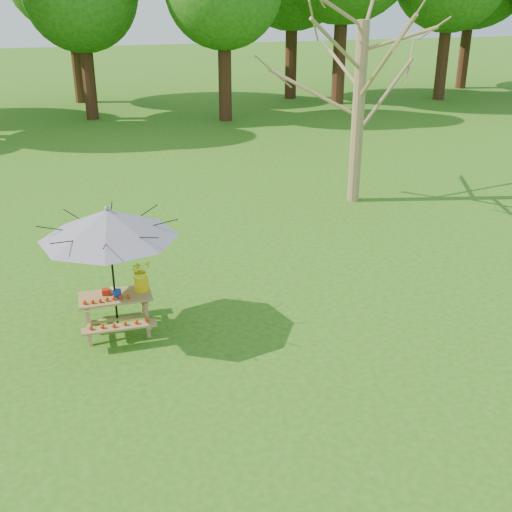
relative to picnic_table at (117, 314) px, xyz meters
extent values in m
plane|color=#246312|center=(0.25, -3.92, -0.33)|extent=(120.00, 120.00, 0.00)
cylinder|color=olive|center=(6.84, 5.52, 2.01)|extent=(0.35, 0.35, 4.68)
cube|color=#946743|center=(0.00, 0.00, 0.32)|extent=(1.20, 0.62, 0.04)
cube|color=#946743|center=(0.00, -0.55, 0.03)|extent=(1.20, 0.22, 0.04)
cube|color=#946743|center=(0.00, 0.55, 0.03)|extent=(1.20, 0.22, 0.04)
cylinder|color=black|center=(0.00, 0.00, 0.80)|extent=(0.04, 0.04, 2.25)
cone|color=#21A7BD|center=(0.00, 0.00, 1.62)|extent=(2.53, 2.53, 0.48)
sphere|color=#21A7BD|center=(0.00, 0.00, 1.89)|extent=(0.08, 0.08, 0.08)
cube|color=#AD220D|center=(-0.14, 0.08, 0.39)|extent=(0.14, 0.12, 0.10)
cylinder|color=#1430AA|center=(0.04, -0.06, 0.41)|extent=(0.13, 0.13, 0.13)
cube|color=silver|center=(-0.03, 0.15, 0.38)|extent=(0.13, 0.13, 0.07)
cylinder|color=yellow|center=(0.46, 0.09, 0.47)|extent=(0.25, 0.25, 0.25)
imported|color=#FFF428|center=(0.46, 0.09, 0.71)|extent=(0.41, 0.38, 0.37)
camera|label=1|loc=(-0.40, -9.91, 5.16)|focal=45.00mm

